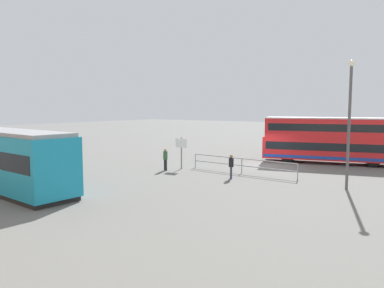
{
  "coord_description": "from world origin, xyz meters",
  "views": [
    {
      "loc": [
        -11.33,
        27.94,
        4.7
      ],
      "look_at": [
        4.37,
        4.67,
        1.88
      ],
      "focal_mm": 34.86,
      "sensor_mm": 36.0,
      "label": 1
    }
  ],
  "objects_px": {
    "double_decker_bus": "(332,140)",
    "pedestrian_near_railing": "(165,158)",
    "info_sign": "(181,147)",
    "pedestrian_crossing": "(231,165)",
    "street_lamp": "(349,115)"
  },
  "relations": [
    {
      "from": "pedestrian_near_railing",
      "to": "pedestrian_crossing",
      "type": "height_order",
      "value": "pedestrian_near_railing"
    },
    {
      "from": "pedestrian_near_railing",
      "to": "street_lamp",
      "type": "bearing_deg",
      "value": -176.22
    },
    {
      "from": "double_decker_bus",
      "to": "info_sign",
      "type": "relative_size",
      "value": 4.68
    },
    {
      "from": "double_decker_bus",
      "to": "info_sign",
      "type": "xyz_separation_m",
      "value": [
        8.72,
        9.19,
        -0.31
      ]
    },
    {
      "from": "double_decker_bus",
      "to": "pedestrian_near_railing",
      "type": "xyz_separation_m",
      "value": [
        9.3,
        10.4,
        -1.0
      ]
    },
    {
      "from": "info_sign",
      "to": "pedestrian_near_railing",
      "type": "bearing_deg",
      "value": 64.63
    },
    {
      "from": "pedestrian_crossing",
      "to": "info_sign",
      "type": "distance_m",
      "value": 5.15
    },
    {
      "from": "info_sign",
      "to": "pedestrian_crossing",
      "type": "bearing_deg",
      "value": 165.47
    },
    {
      "from": "pedestrian_crossing",
      "to": "street_lamp",
      "type": "height_order",
      "value": "street_lamp"
    },
    {
      "from": "double_decker_bus",
      "to": "pedestrian_near_railing",
      "type": "relative_size",
      "value": 6.8
    },
    {
      "from": "double_decker_bus",
      "to": "pedestrian_near_railing",
      "type": "distance_m",
      "value": 13.99
    },
    {
      "from": "pedestrian_near_railing",
      "to": "info_sign",
      "type": "xyz_separation_m",
      "value": [
        -0.57,
        -1.21,
        0.69
      ]
    },
    {
      "from": "pedestrian_near_railing",
      "to": "street_lamp",
      "type": "height_order",
      "value": "street_lamp"
    },
    {
      "from": "pedestrian_crossing",
      "to": "street_lamp",
      "type": "relative_size",
      "value": 0.22
    },
    {
      "from": "pedestrian_near_railing",
      "to": "info_sign",
      "type": "distance_m",
      "value": 1.51
    }
  ]
}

